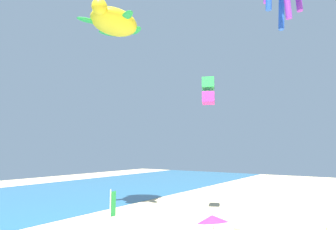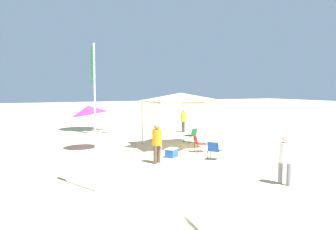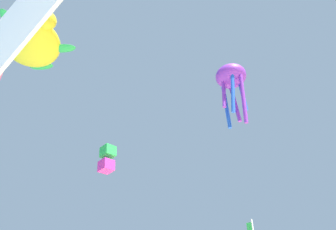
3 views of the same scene
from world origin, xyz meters
The scene contains 11 objects.
ground centered at (0.00, 0.00, -0.05)m, with size 120.00×120.00×0.10m, color #D6BC8C.
canopy_tent centered at (0.21, 2.62, 2.60)m, with size 3.50×3.67×2.86m.
beach_umbrella centered at (1.80, 7.05, 2.00)m, with size 1.93×1.92×2.45m.
folding_chair_right_of_tent centered at (1.21, 1.35, 0.47)m, with size 0.78×0.72×0.82m.
folding_chair_facing_ocean centered at (-3.23, 2.85, 0.47)m, with size 0.80×0.81×0.82m.
folding_chair_near_cooler centered at (-1.36, 2.46, 0.47)m, with size 0.65×0.73×0.82m.
cooler_box centered at (-1.85, 4.21, 0.20)m, with size 0.70×0.74×0.40m.
banner_flag centered at (-5.30, 8.57, 2.65)m, with size 0.36×0.06×4.43m.
person_by_tent centered at (-7.35, 2.94, 0.94)m, with size 0.42×0.38×1.60m.
person_kite_handler centered at (-2.69, 5.32, 0.97)m, with size 0.39×0.39×1.65m.
person_near_umbrella centered at (5.49, -0.51, 0.96)m, with size 0.43×0.39×1.64m.
Camera 2 is at (-15.18, 11.07, 3.12)m, focal length 35.95 mm.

